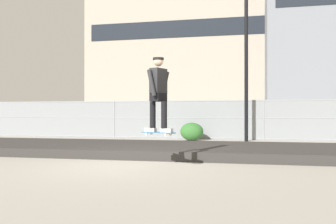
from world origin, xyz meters
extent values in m
plane|color=#9E998E|center=(0.00, 0.00, 0.00)|extent=(120.00, 120.00, 0.00)
cube|color=#33302D|center=(0.00, 2.62, 0.13)|extent=(16.86, 3.74, 0.25)
cube|color=#2D608C|center=(0.80, -0.47, 0.81)|extent=(0.82, 0.49, 0.02)
cylinder|color=silver|center=(1.07, -0.49, 0.77)|extent=(0.06, 0.05, 0.05)
cylinder|color=silver|center=(1.01, -0.65, 0.77)|extent=(0.06, 0.05, 0.05)
cylinder|color=silver|center=(0.60, -0.28, 0.77)|extent=(0.06, 0.05, 0.05)
cylinder|color=silver|center=(0.53, -0.45, 0.77)|extent=(0.06, 0.05, 0.05)
cube|color=#99999E|center=(1.04, -0.57, 0.79)|extent=(0.10, 0.15, 0.01)
cube|color=#99999E|center=(0.56, -0.37, 0.79)|extent=(0.10, 0.15, 0.01)
cube|color=#B2ADA8|center=(1.00, -0.55, 0.86)|extent=(0.30, 0.20, 0.09)
cube|color=#B2ADA8|center=(0.60, -0.38, 0.86)|extent=(0.30, 0.20, 0.09)
cylinder|color=black|center=(0.94, -0.53, 1.20)|extent=(0.13, 0.13, 0.59)
cylinder|color=black|center=(0.66, -0.41, 1.20)|extent=(0.13, 0.13, 0.59)
cube|color=black|center=(0.80, -0.47, 1.58)|extent=(0.35, 0.41, 0.18)
cube|color=#262628|center=(0.80, -0.47, 1.94)|extent=(0.35, 0.44, 0.54)
cylinder|color=#262628|center=(0.89, -0.24, 1.88)|extent=(0.25, 0.17, 0.58)
cylinder|color=#262628|center=(0.71, -0.69, 1.88)|extent=(0.25, 0.17, 0.58)
sphere|color=tan|center=(0.80, -0.47, 2.37)|extent=(0.21, 0.21, 0.21)
cylinder|color=black|center=(0.80, -0.47, 2.42)|extent=(0.24, 0.24, 0.05)
cylinder|color=gray|center=(-3.63, 8.66, 0.93)|extent=(0.06, 0.06, 1.85)
cylinder|color=gray|center=(3.63, 8.66, 0.93)|extent=(0.06, 0.06, 1.85)
cylinder|color=gray|center=(0.00, 8.66, 1.81)|extent=(21.75, 0.04, 0.04)
cylinder|color=gray|center=(0.00, 8.66, 1.02)|extent=(21.75, 0.04, 0.04)
cylinder|color=gray|center=(0.00, 8.66, 0.06)|extent=(21.75, 0.04, 0.04)
cube|color=gray|center=(0.00, 8.66, 0.93)|extent=(21.75, 0.01, 1.85)
cylinder|color=black|center=(2.83, 7.73, 3.39)|extent=(0.16, 0.16, 6.78)
cube|color=black|center=(-2.53, 12.22, 0.67)|extent=(4.54, 2.18, 0.70)
cube|color=#23282D|center=(-2.73, 12.23, 1.34)|extent=(2.33, 1.79, 0.64)
cylinder|color=black|center=(-1.10, 12.95, 0.32)|extent=(0.66, 0.30, 0.64)
cylinder|color=black|center=(-1.25, 11.24, 0.32)|extent=(0.66, 0.30, 0.64)
cylinder|color=black|center=(-3.82, 13.19, 0.32)|extent=(0.66, 0.30, 0.64)
cylinder|color=black|center=(-3.97, 11.49, 0.32)|extent=(0.66, 0.30, 0.64)
cube|color=#566B4C|center=(3.94, 12.59, 0.67)|extent=(4.52, 2.12, 0.70)
cube|color=#23282D|center=(3.74, 12.61, 1.34)|extent=(2.31, 1.76, 0.64)
cylinder|color=black|center=(5.36, 13.34, 0.32)|extent=(0.66, 0.29, 0.64)
cylinder|color=black|center=(5.24, 11.64, 0.32)|extent=(0.66, 0.29, 0.64)
cylinder|color=black|center=(2.64, 13.54, 0.32)|extent=(0.66, 0.29, 0.64)
cylinder|color=black|center=(2.52, 11.84, 0.32)|extent=(0.66, 0.29, 0.64)
cube|color=#9E9384|center=(-6.17, 49.04, 10.77)|extent=(28.81, 15.58, 21.54)
cube|color=#1E232B|center=(-6.17, 41.23, 13.35)|extent=(26.51, 0.04, 2.50)
ellipsoid|color=#336B2D|center=(0.43, 7.70, 0.40)|extent=(1.04, 0.85, 0.81)
camera|label=1|loc=(2.55, -7.89, 1.23)|focal=37.23mm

